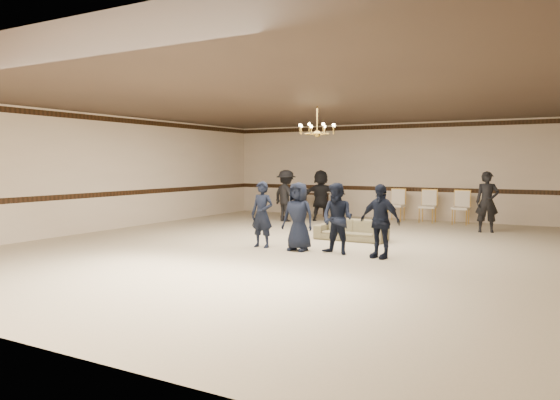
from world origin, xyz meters
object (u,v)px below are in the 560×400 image
at_px(adult_left, 286,196).
at_px(adult_right, 487,202).
at_px(adult_mid, 321,195).
at_px(boy_c, 337,219).
at_px(boy_b, 298,216).
at_px(settee, 351,230).
at_px(banquet_chair_mid, 427,206).
at_px(boy_a, 262,214).
at_px(banquet_chair_left, 396,205).
at_px(banquet_chair_right, 461,208).
at_px(console_table, 315,204).
at_px(chandelier, 317,120).
at_px(boy_d, 380,221).

bearing_deg(adult_left, adult_right, -153.72).
relative_size(adult_mid, adult_right, 1.00).
xyz_separation_m(adult_mid, adult_right, (5.10, -0.40, 0.00)).
bearing_deg(boy_c, boy_b, -170.08).
relative_size(boy_b, adult_mid, 0.89).
relative_size(settee, banquet_chair_mid, 1.69).
relative_size(boy_a, banquet_chair_left, 1.43).
bearing_deg(boy_b, banquet_chair_left, 89.60).
bearing_deg(banquet_chair_right, boy_b, -104.79).
height_order(boy_a, adult_mid, adult_mid).
xyz_separation_m(boy_b, settee, (0.41, 1.98, -0.48)).
distance_m(boy_b, console_table, 7.47).
bearing_deg(boy_a, boy_b, 0.71).
bearing_deg(boy_b, adult_left, 121.72).
relative_size(chandelier, banquet_chair_right, 0.92).
height_order(boy_a, settee, boy_a).
height_order(boy_b, adult_mid, adult_mid).
relative_size(settee, banquet_chair_left, 1.69).
distance_m(settee, adult_left, 4.45).
distance_m(boy_c, adult_mid, 6.27).
distance_m(boy_a, adult_right, 6.48).
relative_size(banquet_chair_mid, banquet_chair_right, 1.00).
relative_size(boy_a, adult_left, 0.89).
bearing_deg(boy_a, settee, 57.19).
bearing_deg(console_table, banquet_chair_right, -6.89).
xyz_separation_m(boy_b, banquet_chair_mid, (1.09, 6.67, -0.22)).
xyz_separation_m(boy_a, banquet_chair_right, (2.99, 6.67, -0.22)).
distance_m(boy_b, adult_left, 5.67).
distance_m(banquet_chair_left, banquet_chair_mid, 1.00).
bearing_deg(banquet_chair_right, adult_left, -157.38).
bearing_deg(banquet_chair_left, adult_left, -146.96).
bearing_deg(boy_a, boy_d, 0.71).
bearing_deg(banquet_chair_right, banquet_chair_mid, -177.41).
xyz_separation_m(chandelier, console_table, (-2.67, 5.45, -2.47)).
distance_m(settee, adult_right, 4.15).
relative_size(boy_c, adult_mid, 0.89).
bearing_deg(console_table, boy_b, -71.65).
distance_m(boy_c, console_table, 7.87).
distance_m(adult_right, banquet_chair_mid, 2.51).
distance_m(settee, console_table, 5.92).
bearing_deg(banquet_chair_mid, adult_left, -159.09).
height_order(adult_mid, banquet_chair_right, adult_mid).
bearing_deg(banquet_chair_left, banquet_chair_mid, 1.87).
bearing_deg(chandelier, boy_c, -51.22).
xyz_separation_m(adult_left, banquet_chair_right, (5.04, 1.84, -0.31)).
xyz_separation_m(chandelier, banquet_chair_mid, (1.33, 5.25, -2.37)).
height_order(chandelier, adult_left, chandelier).
bearing_deg(banquet_chair_mid, settee, -101.74).
bearing_deg(chandelier, adult_left, 128.39).
bearing_deg(boy_a, banquet_chair_mid, 74.12).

